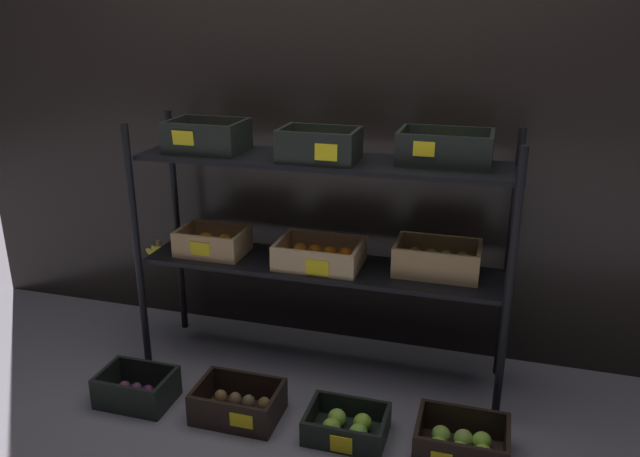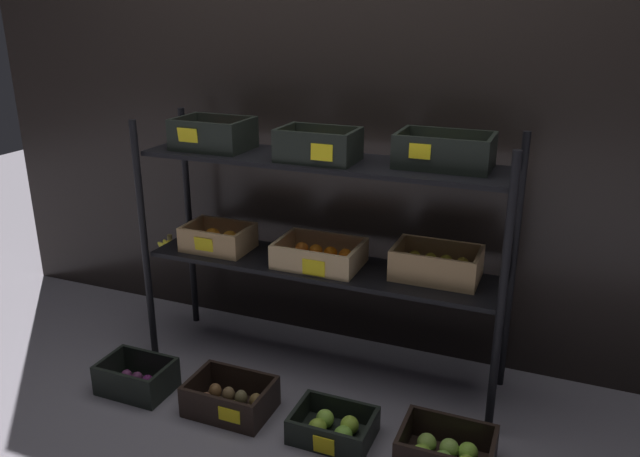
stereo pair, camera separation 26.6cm
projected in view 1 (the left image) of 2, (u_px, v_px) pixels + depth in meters
The scene contains 7 objects.
ground_plane at pixel (320, 367), 2.89m from camera, with size 10.00×10.00×0.00m, color slate.
storefront_wall at pixel (343, 126), 2.88m from camera, with size 3.97×0.12×2.11m, color black.
display_rack at pixel (324, 211), 2.64m from camera, with size 1.70×0.39×1.12m.
crate_ground_plum at pixel (137, 391), 2.62m from camera, with size 0.30×0.21×0.14m.
crate_ground_kiwi at pixel (238, 405), 2.53m from camera, with size 0.34×0.24×0.13m.
crate_ground_apple_green at pixel (347, 426), 2.41m from camera, with size 0.31×0.24×0.11m.
crate_ground_right_apple_green at pixel (461, 444), 2.30m from camera, with size 0.34×0.25×0.14m.
Camera 1 is at (0.70, -2.41, 1.57)m, focal length 35.15 mm.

